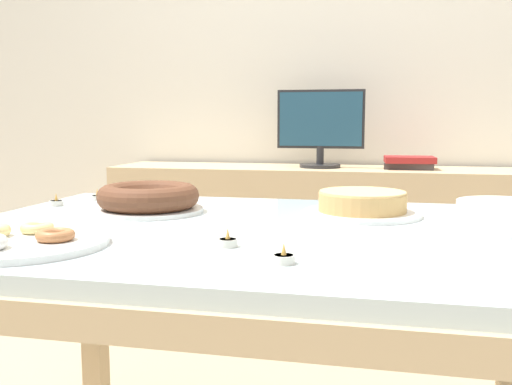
{
  "coord_description": "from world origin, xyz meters",
  "views": [
    {
      "loc": [
        0.28,
        -1.3,
        1.02
      ],
      "look_at": [
        -0.04,
        0.18,
        0.83
      ],
      "focal_mm": 40.0,
      "sensor_mm": 36.0,
      "label": 1
    }
  ],
  "objects": [
    {
      "name": "wall_back",
      "position": [
        0.0,
        1.8,
        1.3
      ],
      "size": [
        8.0,
        0.1,
        2.6
      ],
      "primitive_type": "cube",
      "color": "silver",
      "rests_on": "ground"
    },
    {
      "name": "tealight_centre",
      "position": [
        0.12,
        -0.33,
        0.78
      ],
      "size": [
        0.04,
        0.04,
        0.04
      ],
      "color": "silver",
      "rests_on": "dining_table"
    },
    {
      "name": "cake_chocolate_round",
      "position": [
        0.24,
        0.22,
        0.8
      ],
      "size": [
        0.31,
        0.31,
        0.07
      ],
      "color": "white",
      "rests_on": "dining_table"
    },
    {
      "name": "dining_table",
      "position": [
        0.0,
        0.0,
        0.68
      ],
      "size": [
        1.49,
        1.04,
        0.77
      ],
      "color": "silver",
      "rests_on": "ground"
    },
    {
      "name": "plate_stack",
      "position": [
        0.56,
        0.06,
        0.81
      ],
      "size": [
        0.21,
        0.21,
        0.07
      ],
      "color": "white",
      "rests_on": "dining_table"
    },
    {
      "name": "tealight_near_front",
      "position": [
        -0.01,
        -0.22,
        0.78
      ],
      "size": [
        0.04,
        0.04,
        0.04
      ],
      "color": "silver",
      "rests_on": "dining_table"
    },
    {
      "name": "tealight_right_edge",
      "position": [
        -0.59,
        0.34,
        0.78
      ],
      "size": [
        0.04,
        0.04,
        0.04
      ],
      "color": "silver",
      "rests_on": "dining_table"
    },
    {
      "name": "computer_monitor",
      "position": [
        -0.01,
        1.5,
        0.99
      ],
      "size": [
        0.42,
        0.2,
        0.38
      ],
      "color": "#262628",
      "rests_on": "sideboard"
    },
    {
      "name": "sideboard",
      "position": [
        0.0,
        1.5,
        0.4
      ],
      "size": [
        2.08,
        0.44,
        0.8
      ],
      "color": "#D1B284",
      "rests_on": "ground"
    },
    {
      "name": "cake_golden_bundt",
      "position": [
        -0.34,
        0.15,
        0.81
      ],
      "size": [
        0.3,
        0.3,
        0.08
      ],
      "color": "white",
      "rests_on": "dining_table"
    },
    {
      "name": "tealight_left_edge",
      "position": [
        -0.65,
        0.21,
        0.78
      ],
      "size": [
        0.04,
        0.04,
        0.04
      ],
      "color": "silver",
      "rests_on": "dining_table"
    },
    {
      "name": "book_stack",
      "position": [
        0.42,
        1.5,
        0.83
      ],
      "size": [
        0.24,
        0.19,
        0.06
      ],
      "color": "#3F3838",
      "rests_on": "sideboard"
    },
    {
      "name": "pastry_platter",
      "position": [
        -0.42,
        -0.31,
        0.79
      ],
      "size": [
        0.34,
        0.34,
        0.04
      ],
      "color": "white",
      "rests_on": "dining_table"
    }
  ]
}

